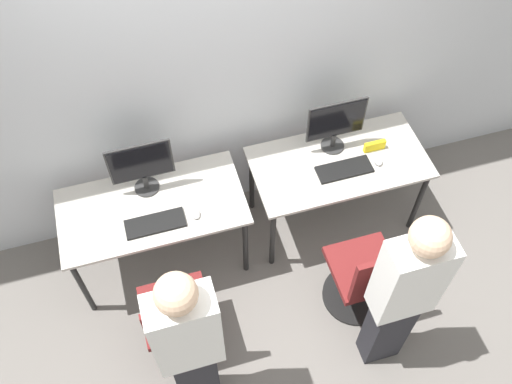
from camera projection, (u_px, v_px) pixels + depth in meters
The scene contains 15 objects.
ground_plane at pixel (261, 271), 4.36m from camera, with size 20.00×20.00×0.00m, color slate.
wall_back at pixel (228, 65), 3.65m from camera, with size 12.00×0.05×2.80m.
desk_left at pixel (153, 212), 3.91m from camera, with size 1.26×0.64×0.71m.
monitor_left at pixel (141, 166), 3.74m from camera, with size 0.43×0.17×0.44m.
keyboard_left at pixel (155, 223), 3.75m from camera, with size 0.40×0.15×0.02m.
mouse_left at pixel (195, 214), 3.79m from camera, with size 0.06×0.09×0.03m.
office_chair_left at pixel (179, 321), 3.72m from camera, with size 0.48×0.48×0.91m.
person_left at pixel (189, 344), 3.11m from camera, with size 0.36×0.21×1.61m.
desk_right at pixel (338, 168), 4.13m from camera, with size 1.26×0.64×0.71m.
monitor_right at pixel (336, 123), 3.96m from camera, with size 0.43×0.17×0.44m.
keyboard_right at pixel (344, 169), 4.01m from camera, with size 0.40×0.15×0.02m.
mouse_right at pixel (378, 161), 4.05m from camera, with size 0.06×0.09×0.03m.
office_chair_right at pixel (365, 279), 3.90m from camera, with size 0.48×0.48×0.91m.
person_right at pixel (403, 294), 3.28m from camera, with size 0.36×0.21×1.62m.
placard_right at pixel (375, 146), 4.10m from camera, with size 0.16×0.03×0.08m.
Camera 1 is at (-0.61, -1.95, 3.89)m, focal length 40.00 mm.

